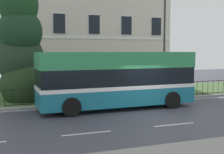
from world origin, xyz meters
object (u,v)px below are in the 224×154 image
evergreen_tree (22,53)px  street_lamp_post (164,35)px  single_decker_bus (117,79)px  georgian_townhouse (80,17)px  litter_bin (138,89)px

evergreen_tree → street_lamp_post: 9.75m
single_decker_bus → georgian_townhouse: bearing=82.9°
evergreen_tree → single_decker_bus: 6.50m
single_decker_bus → litter_bin: bearing=45.0°
evergreen_tree → street_lamp_post: bearing=-6.0°
street_lamp_post → evergreen_tree: bearing=174.0°
georgian_townhouse → street_lamp_post: (3.24, -11.88, -2.39)m
georgian_townhouse → street_lamp_post: bearing=-74.7°
georgian_townhouse → evergreen_tree: georgian_townhouse is taller
evergreen_tree → litter_bin: size_ratio=7.65×
single_decker_bus → litter_bin: 3.77m
single_decker_bus → litter_bin: (2.51, 2.62, -1.02)m
georgian_townhouse → litter_bin: (0.98, -12.30, -6.06)m
evergreen_tree → litter_bin: bearing=-11.0°
evergreen_tree → litter_bin: evergreen_tree is taller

